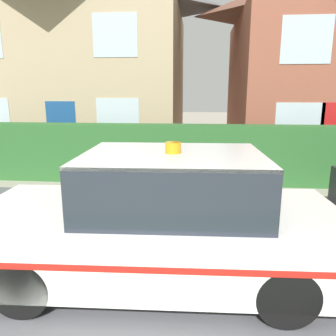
{
  "coord_description": "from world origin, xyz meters",
  "views": [
    {
      "loc": [
        0.65,
        -1.28,
        2.38
      ],
      "look_at": [
        0.11,
        4.45,
        1.05
      ],
      "focal_mm": 35.0,
      "sensor_mm": 36.0,
      "label": 1
    }
  ],
  "objects": [
    {
      "name": "road_strip",
      "position": [
        0.0,
        3.67,
        0.01
      ],
      "size": [
        28.0,
        5.34,
        0.01
      ],
      "primitive_type": "cube",
      "color": "#5B5B60",
      "rests_on": "ground"
    },
    {
      "name": "garden_hedge",
      "position": [
        0.16,
        7.35,
        0.78
      ],
      "size": [
        14.1,
        0.69,
        1.55
      ],
      "primitive_type": "cube",
      "color": "#2D662D",
      "rests_on": "ground"
    },
    {
      "name": "police_car",
      "position": [
        0.21,
        2.55,
        0.79
      ],
      "size": [
        4.56,
        2.0,
        1.79
      ],
      "rotation": [
        0.0,
        0.0,
        3.18
      ],
      "color": "black",
      "rests_on": "road_strip"
    },
    {
      "name": "house_left",
      "position": [
        -4.18,
        12.43,
        3.78
      ],
      "size": [
        8.39,
        6.67,
        7.43
      ],
      "color": "tan",
      "rests_on": "ground"
    },
    {
      "name": "house_right",
      "position": [
        5.5,
        12.07,
        3.57
      ],
      "size": [
        7.28,
        6.98,
        7.01
      ],
      "color": "#93513D",
      "rests_on": "ground"
    }
  ]
}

